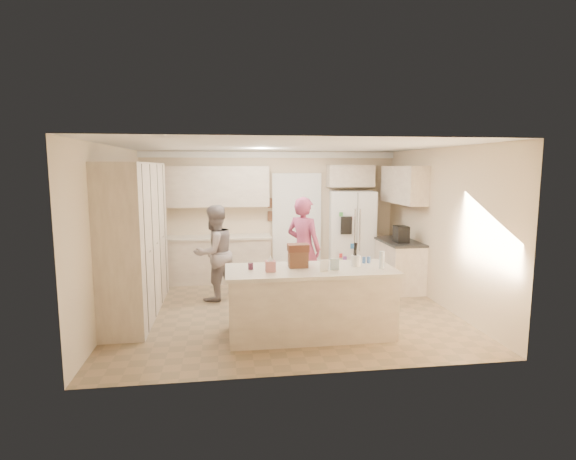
{
  "coord_description": "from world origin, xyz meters",
  "views": [
    {
      "loc": [
        -0.92,
        -6.93,
        2.28
      ],
      "look_at": [
        0.1,
        0.35,
        1.25
      ],
      "focal_mm": 28.0,
      "sensor_mm": 36.0,
      "label": 1
    }
  ],
  "objects": [
    {
      "name": "wall_frame_upper",
      "position": [
        0.02,
        2.27,
        1.55
      ],
      "size": [
        0.15,
        0.02,
        0.2
      ],
      "primitive_type": "cube",
      "color": "brown",
      "rests_on": "wall_back"
    },
    {
      "name": "greeting_card_a",
      "position": [
        0.35,
        -1.3,
        1.01
      ],
      "size": [
        0.12,
        0.06,
        0.16
      ],
      "primitive_type": "cube",
      "rotation": [
        0.15,
        0.0,
        0.2
      ],
      "color": "white",
      "rests_on": "island_top"
    },
    {
      "name": "wall_left",
      "position": [
        -2.61,
        0.0,
        1.3
      ],
      "size": [
        0.02,
        4.6,
        2.6
      ],
      "primitive_type": "cube",
      "color": "beige",
      "rests_on": "ground"
    },
    {
      "name": "tissue_box",
      "position": [
        -0.35,
        -1.2,
        1.0
      ],
      "size": [
        0.13,
        0.13,
        0.14
      ],
      "primitive_type": "cube",
      "color": "#C17072",
      "rests_on": "island_top"
    },
    {
      "name": "jam_jar",
      "position": [
        -0.6,
        -1.05,
        0.97
      ],
      "size": [
        0.07,
        0.07,
        0.09
      ],
      "primitive_type": "cylinder",
      "color": "#59263F",
      "rests_on": "island_top"
    },
    {
      "name": "tissue_plume",
      "position": [
        -0.35,
        -1.2,
        1.1
      ],
      "size": [
        0.08,
        0.08,
        0.08
      ],
      "primitive_type": "cone",
      "color": "white",
      "rests_on": "tissue_box"
    },
    {
      "name": "dollhouse_body",
      "position": [
        0.05,
        -1.0,
        1.04
      ],
      "size": [
        0.26,
        0.18,
        0.22
      ],
      "primitive_type": "cube",
      "color": "brown",
      "rests_on": "island_top"
    },
    {
      "name": "fridge_magnets",
      "position": [
        1.64,
        1.54,
        0.9
      ],
      "size": [
        0.76,
        0.02,
        1.44
      ],
      "primitive_type": null,
      "color": "tan",
      "rests_on": "refrigerator"
    },
    {
      "name": "refrigerator",
      "position": [
        1.64,
        1.91,
        0.9
      ],
      "size": [
        1.0,
        0.84,
        1.8
      ],
      "primitive_type": "cube",
      "rotation": [
        0.0,
        0.0,
        -0.17
      ],
      "color": "white",
      "rests_on": "floor"
    },
    {
      "name": "right_base_cab",
      "position": [
        2.3,
        1.0,
        0.44
      ],
      "size": [
        0.6,
        1.2,
        0.88
      ],
      "primitive_type": "cube",
      "color": "beige",
      "rests_on": "floor"
    },
    {
      "name": "pantry_bank",
      "position": [
        -2.3,
        0.2,
        1.18
      ],
      "size": [
        0.6,
        2.6,
        2.35
      ],
      "primitive_type": "cube",
      "color": "beige",
      "rests_on": "floor"
    },
    {
      "name": "back_upper_cab",
      "position": [
        -1.15,
        2.12,
        1.9
      ],
      "size": [
        2.2,
        0.35,
        0.8
      ],
      "primitive_type": "cube",
      "color": "beige",
      "rests_on": "wall_back"
    },
    {
      "name": "crown_back",
      "position": [
        0.0,
        2.26,
        2.53
      ],
      "size": [
        5.2,
        0.08,
        0.12
      ],
      "primitive_type": "cube",
      "color": "white",
      "rests_on": "wall_back"
    },
    {
      "name": "doorway_opening",
      "position": [
        0.55,
        2.28,
        1.05
      ],
      "size": [
        0.9,
        0.06,
        2.1
      ],
      "primitive_type": "cube",
      "color": "black",
      "rests_on": "floor"
    },
    {
      "name": "floor",
      "position": [
        0.0,
        0.0,
        -0.01
      ],
      "size": [
        5.2,
        4.6,
        0.02
      ],
      "primitive_type": "cube",
      "color": "#8C7251",
      "rests_on": "ground"
    },
    {
      "name": "water_bottle",
      "position": [
        1.15,
        -1.25,
        1.04
      ],
      "size": [
        0.07,
        0.07,
        0.24
      ],
      "primitive_type": "cylinder",
      "color": "silver",
      "rests_on": "island_top"
    },
    {
      "name": "dollhouse_roof",
      "position": [
        0.05,
        -1.0,
        1.2
      ],
      "size": [
        0.28,
        0.2,
        0.1
      ],
      "primitive_type": "cube",
      "color": "#592D1E",
      "rests_on": "dollhouse_body"
    },
    {
      "name": "ceiling",
      "position": [
        0.0,
        0.0,
        2.61
      ],
      "size": [
        5.2,
        4.6,
        0.02
      ],
      "primitive_type": "cube",
      "color": "white",
      "rests_on": "wall_back"
    },
    {
      "name": "island_base",
      "position": [
        0.2,
        -1.1,
        0.44
      ],
      "size": [
        2.2,
        0.9,
        0.88
      ],
      "primitive_type": "cube",
      "color": "beige",
      "rests_on": "floor"
    },
    {
      "name": "right_upper_cab",
      "position": [
        2.43,
        1.2,
        1.95
      ],
      "size": [
        0.35,
        1.5,
        0.7
      ],
      "primitive_type": "cube",
      "color": "beige",
      "rests_on": "wall_right"
    },
    {
      "name": "over_fridge_cab",
      "position": [
        1.65,
        2.12,
        2.1
      ],
      "size": [
        0.95,
        0.35,
        0.45
      ],
      "primitive_type": "cube",
      "color": "beige",
      "rests_on": "wall_back"
    },
    {
      "name": "wall_back",
      "position": [
        0.0,
        2.31,
        1.3
      ],
      "size": [
        5.2,
        0.02,
        2.6
      ],
      "primitive_type": "cube",
      "color": "beige",
      "rests_on": "ground"
    },
    {
      "name": "right_countertop",
      "position": [
        2.29,
        1.0,
        0.9
      ],
      "size": [
        0.63,
        1.24,
        0.04
      ],
      "primitive_type": "cube",
      "color": "#2D2B28",
      "rests_on": "right_base_cab"
    },
    {
      "name": "doorway_casing",
      "position": [
        0.55,
        2.24,
        1.05
      ],
      "size": [
        1.02,
        0.03,
        2.22
      ],
      "primitive_type": "cube",
      "color": "white",
      "rests_on": "floor"
    },
    {
      "name": "wall_right",
      "position": [
        2.61,
        0.0,
        1.3
      ],
      "size": [
        0.02,
        4.6,
        2.6
      ],
      "primitive_type": "cube",
      "color": "beige",
      "rests_on": "ground"
    },
    {
      "name": "teen_boy",
      "position": [
        -1.12,
        0.75,
        0.82
      ],
      "size": [
        1.01,
        0.99,
        1.64
      ],
      "primitive_type": "imported",
      "rotation": [
        0.0,
        0.0,
        3.82
      ],
      "color": "gray",
      "rests_on": "floor"
    },
    {
      "name": "coffee_maker",
      "position": [
        2.25,
        0.8,
        1.07
      ],
      "size": [
        0.22,
        0.28,
        0.3
      ],
      "primitive_type": "cube",
      "color": "black",
      "rests_on": "right_countertop"
    },
    {
      "name": "back_base_cab",
      "position": [
        -1.15,
        2.0,
        0.44
      ],
      "size": [
        2.2,
        0.6,
        0.88
      ],
      "primitive_type": "cube",
      "color": "beige",
      "rests_on": "floor"
    },
    {
      "name": "greeting_card_b",
      "position": [
        0.5,
        -1.25,
        1.01
      ],
      "size": [
        0.12,
        0.05,
        0.16
      ],
      "primitive_type": "cube",
      "rotation": [
        0.15,
        0.0,
        -0.1
      ],
      "color": "silver",
      "rests_on": "island_top"
    },
    {
      "name": "teen_girl",
      "position": [
        0.41,
        0.63,
        0.89
      ],
      "size": [
        0.77,
        0.75,
        1.78
      ],
      "primitive_type": "imported",
      "rotation": [
        0.0,
        0.0,
        2.41
      ],
      "color": "#BC4378",
      "rests_on": "floor"
    },
    {
      "name": "shaker_salt",
      "position": [
        1.02,
        -0.88,
        0.97
      ],
      "size": [
        0.05,
        0.05,
        0.09
      ],
      "primitive_type": "cylinder",
      "color": "#3963AE",
      "rests_on": "island_top"
    },
    {
      "name": "fridge_handle_l",
      "position": [
        1.59,
        1.54,
        1.05
      ],
      "size": [
        0.02,
        0.02,
        0.85
      ],
      "primitive_type": "cylinder",
      "color": "silver",
      "rests_on": "refrigerator"
    },
    {
      "name": "wall_frame_lower",
      "position": [
        0.02,
        2.27,
        1.28
      ],
      "size": [
        0.15,
        0.02,
        0.2
      ],
      "primitive_type": "cube",
      "color": "brown",
      "rests_on": "wall_back"
    },
    {
      "name": "fridge_handle_r",
      "position": [
        1.69,
        1.54,
        1.05
      ],
      "size": [
        0.02,
        0.02,
        0.85
      ],
      "primitive_type": "cylinder",
      "color": "silver",
      "rests_on": "refrigerator"
    },
    {
      "name": "utensil_crock",
      "position": [
        0.85,
        -1.05,
        1.0
      ],
      "size": [
        0.13,
        0.13,
        0.15
      ],
      "primitive_type": "cylinder",
      "color": "white",
      "rests_on": "island_top"
    },
    {
      "name": "shaker_pepper",
      "position": [
        1.09,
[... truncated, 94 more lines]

